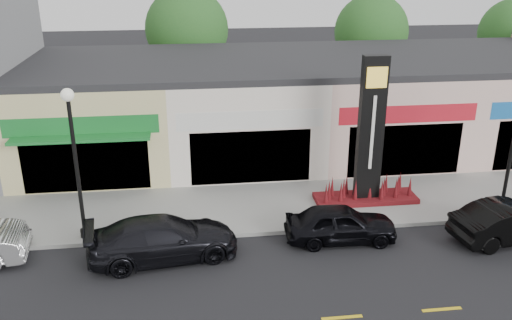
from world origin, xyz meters
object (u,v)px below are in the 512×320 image
object	(u,v)px
lamp_west_near	(74,150)
pylon_sign	(369,152)
car_black_conv	(511,222)
car_black_sedan	(341,224)
car_dark_sedan	(163,239)

from	to	relation	value
lamp_west_near	pylon_sign	distance (m)	11.19
lamp_west_near	car_black_conv	size ratio (longest dim) A/B	1.25
pylon_sign	car_black_sedan	xyz separation A→B (m)	(-1.87, -2.85, -1.60)
car_dark_sedan	car_black_sedan	bearing A→B (deg)	-94.61
car_black_sedan	lamp_west_near	bearing A→B (deg)	85.08
pylon_sign	car_black_conv	bearing A→B (deg)	-40.24
lamp_west_near	car_black_conv	xyz separation A→B (m)	(15.22, -1.87, -2.76)
lamp_west_near	car_dark_sedan	xyz separation A→B (m)	(2.85, -1.56, -2.75)
car_black_conv	car_dark_sedan	bearing A→B (deg)	79.78
car_dark_sedan	car_black_sedan	size ratio (longest dim) A/B	1.27
pylon_sign	car_dark_sedan	size ratio (longest dim) A/B	1.19
lamp_west_near	car_black_sedan	xyz separation A→B (m)	(9.13, -1.16, -2.80)
car_dark_sedan	car_black_sedan	world-z (taller)	car_dark_sedan
car_black_sedan	car_black_conv	bearing A→B (deg)	-94.43
pylon_sign	car_black_conv	xyz separation A→B (m)	(4.22, -3.57, -1.55)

